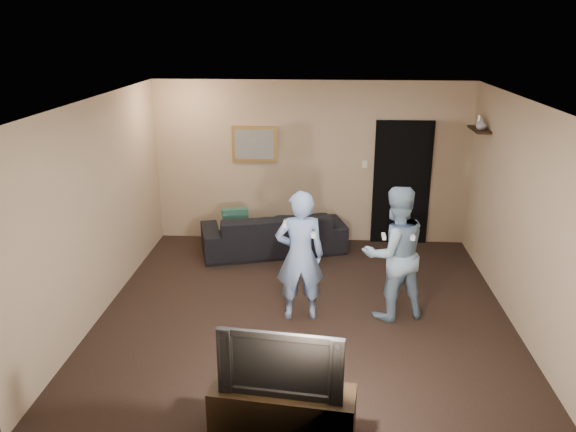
# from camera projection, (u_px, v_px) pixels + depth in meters

# --- Properties ---
(ground) EXTENTS (5.00, 5.00, 0.00)m
(ground) POSITION_uv_depth(u_px,v_px,m) (304.00, 311.00, 7.02)
(ground) COLOR black
(ground) RESTS_ON ground
(ceiling) EXTENTS (5.00, 5.00, 0.04)m
(ceiling) POSITION_uv_depth(u_px,v_px,m) (307.00, 101.00, 6.18)
(ceiling) COLOR silver
(ceiling) RESTS_ON wall_back
(wall_back) EXTENTS (5.00, 0.04, 2.60)m
(wall_back) POSITION_uv_depth(u_px,v_px,m) (311.00, 163.00, 8.96)
(wall_back) COLOR tan
(wall_back) RESTS_ON ground
(wall_front) EXTENTS (5.00, 0.04, 2.60)m
(wall_front) POSITION_uv_depth(u_px,v_px,m) (294.00, 317.00, 4.24)
(wall_front) COLOR tan
(wall_front) RESTS_ON ground
(wall_left) EXTENTS (0.04, 5.00, 2.60)m
(wall_left) POSITION_uv_depth(u_px,v_px,m) (98.00, 208.00, 6.75)
(wall_left) COLOR tan
(wall_left) RESTS_ON ground
(wall_right) EXTENTS (0.04, 5.00, 2.60)m
(wall_right) POSITION_uv_depth(u_px,v_px,m) (523.00, 217.00, 6.45)
(wall_right) COLOR tan
(wall_right) RESTS_ON ground
(sofa) EXTENTS (2.36, 1.43, 0.65)m
(sofa) POSITION_uv_depth(u_px,v_px,m) (273.00, 232.00, 8.79)
(sofa) COLOR black
(sofa) RESTS_ON ground
(throw_pillow) EXTENTS (0.43, 0.24, 0.41)m
(throw_pillow) POSITION_uv_depth(u_px,v_px,m) (235.00, 221.00, 8.77)
(throw_pillow) COLOR #17463A
(throw_pillow) RESTS_ON sofa
(painting_frame) EXTENTS (0.72, 0.05, 0.57)m
(painting_frame) POSITION_uv_depth(u_px,v_px,m) (255.00, 144.00, 8.90)
(painting_frame) COLOR olive
(painting_frame) RESTS_ON wall_back
(painting_canvas) EXTENTS (0.62, 0.01, 0.47)m
(painting_canvas) POSITION_uv_depth(u_px,v_px,m) (254.00, 144.00, 8.87)
(painting_canvas) COLOR slate
(painting_canvas) RESTS_ON painting_frame
(doorway) EXTENTS (0.90, 0.06, 2.00)m
(doorway) POSITION_uv_depth(u_px,v_px,m) (402.00, 183.00, 8.94)
(doorway) COLOR black
(doorway) RESTS_ON ground
(light_switch) EXTENTS (0.08, 0.02, 0.12)m
(light_switch) POSITION_uv_depth(u_px,v_px,m) (365.00, 164.00, 8.89)
(light_switch) COLOR silver
(light_switch) RESTS_ON wall_back
(wall_shelf) EXTENTS (0.20, 0.60, 0.03)m
(wall_shelf) POSITION_uv_depth(u_px,v_px,m) (479.00, 130.00, 7.93)
(wall_shelf) COLOR black
(wall_shelf) RESTS_ON wall_right
(shelf_vase) EXTENTS (0.16, 0.16, 0.15)m
(shelf_vase) POSITION_uv_depth(u_px,v_px,m) (481.00, 124.00, 7.83)
(shelf_vase) COLOR #ACACB1
(shelf_vase) RESTS_ON wall_shelf
(shelf_figurine) EXTENTS (0.06, 0.06, 0.18)m
(shelf_figurine) POSITION_uv_depth(u_px,v_px,m) (479.00, 121.00, 7.96)
(shelf_figurine) COLOR #B6B6BB
(shelf_figurine) RESTS_ON wall_shelf
(tv_console) EXTENTS (1.27, 0.54, 0.44)m
(tv_console) POSITION_uv_depth(u_px,v_px,m) (282.00, 411.00, 4.82)
(tv_console) COLOR black
(tv_console) RESTS_ON ground
(television) EXTENTS (1.05, 0.26, 0.60)m
(television) POSITION_uv_depth(u_px,v_px,m) (282.00, 359.00, 4.65)
(television) COLOR black
(television) RESTS_ON tv_console
(wii_player_left) EXTENTS (0.63, 0.52, 1.61)m
(wii_player_left) POSITION_uv_depth(u_px,v_px,m) (300.00, 256.00, 6.63)
(wii_player_left) COLOR #7697CD
(wii_player_left) RESTS_ON ground
(wii_player_right) EXTENTS (0.96, 0.85, 1.65)m
(wii_player_right) POSITION_uv_depth(u_px,v_px,m) (394.00, 253.00, 6.66)
(wii_player_right) COLOR #7E9FB7
(wii_player_right) RESTS_ON ground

